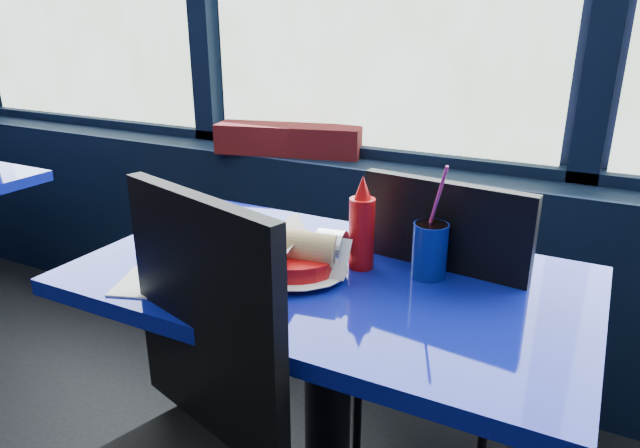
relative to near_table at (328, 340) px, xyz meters
The scene contains 9 objects.
window_sill 0.94m from the near_table, 109.03° to the left, with size 5.00×0.26×0.80m, color black.
near_table is the anchor object (origin of this frame).
chair_near_front 0.47m from the near_table, 97.36° to the right, with size 0.57×0.58×1.02m.
chair_near_back 0.35m from the near_table, 52.14° to the left, with size 0.48×0.48×0.97m.
planter_box 1.08m from the near_table, 125.56° to the left, with size 0.58×0.15×0.12m, color maroon.
food_basket 0.25m from the near_table, 158.38° to the right, with size 0.34×0.34×0.11m.
ketchup_bottle 0.30m from the near_table, 51.91° to the left, with size 0.06×0.06×0.23m.
soda_cup 0.34m from the near_table, 23.42° to the left, with size 0.08×0.08×0.28m.
napkin 0.45m from the near_table, 144.60° to the right, with size 0.15×0.15×0.00m, color white.
Camera 1 is at (0.85, 0.90, 1.33)m, focal length 32.00 mm.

